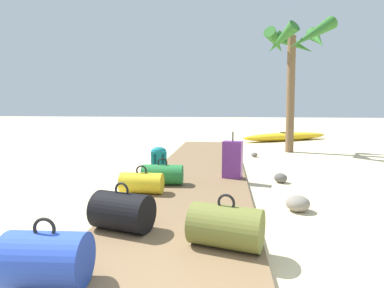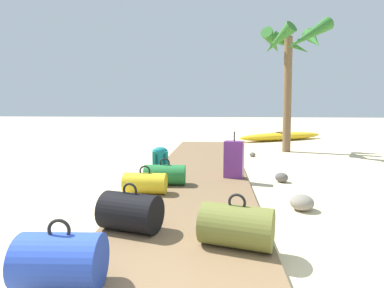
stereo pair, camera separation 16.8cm
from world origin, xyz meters
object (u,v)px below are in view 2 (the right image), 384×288
at_px(duffel_bag_olive, 237,226).
at_px(duffel_bag_black, 130,212).
at_px(backpack_teal, 160,161).
at_px(suitcase_purple, 234,159).
at_px(duffel_bag_yellow, 145,183).
at_px(kayak, 282,136).
at_px(duffel_bag_blue, 61,261).
at_px(palm_tree_far_right, 293,51).
at_px(duffel_bag_green, 165,175).

relative_size(duffel_bag_olive, duffel_bag_black, 1.08).
height_order(backpack_teal, duffel_bag_black, backpack_teal).
distance_m(duffel_bag_olive, duffel_bag_black, 1.10).
bearing_deg(suitcase_purple, duffel_bag_black, -115.27).
relative_size(duffel_bag_yellow, kayak, 0.17).
height_order(duffel_bag_blue, backpack_teal, backpack_teal).
height_order(backpack_teal, kayak, backpack_teal).
bearing_deg(backpack_teal, duffel_bag_yellow, -91.22).
height_order(palm_tree_far_right, kayak, palm_tree_far_right).
xyz_separation_m(suitcase_purple, palm_tree_far_right, (1.82, 3.86, 2.49)).
relative_size(duffel_bag_blue, duffel_bag_yellow, 0.96).
distance_m(duffel_bag_blue, kayak, 10.94).
height_order(duffel_bag_yellow, suitcase_purple, suitcase_purple).
relative_size(duffel_bag_yellow, duffel_bag_olive, 0.85).
relative_size(suitcase_purple, duffel_bag_black, 1.22).
height_order(duffel_bag_blue, kayak, duffel_bag_blue).
distance_m(duffel_bag_blue, suitcase_purple, 3.78).
bearing_deg(duffel_bag_black, duffel_bag_yellow, 96.98).
bearing_deg(duffel_bag_black, backpack_teal, 93.34).
height_order(backpack_teal, duffel_bag_olive, backpack_teal).
bearing_deg(duffel_bag_green, kayak, 66.01).
distance_m(palm_tree_far_right, kayak, 4.05).
bearing_deg(duffel_bag_yellow, duffel_bag_olive, -53.06).
height_order(duffel_bag_yellow, duffel_bag_green, duffel_bag_green).
bearing_deg(palm_tree_far_right, backpack_teal, -128.70).
relative_size(duffel_bag_yellow, duffel_bag_green, 0.93).
xyz_separation_m(duffel_bag_yellow, duffel_bag_black, (0.16, -1.35, 0.04)).
relative_size(backpack_teal, duffel_bag_green, 0.81).
xyz_separation_m(duffel_bag_blue, duffel_bag_green, (0.24, 2.92, -0.03)).
relative_size(duffel_bag_olive, palm_tree_far_right, 0.20).
bearing_deg(duffel_bag_olive, duffel_bag_blue, -149.12).
xyz_separation_m(backpack_teal, duffel_bag_olive, (1.20, -2.71, -0.09)).
bearing_deg(suitcase_purple, duffel_bag_olive, -92.24).
relative_size(duffel_bag_blue, duffel_bag_olive, 0.82).
bearing_deg(duffel_bag_black, kayak, 70.24).
bearing_deg(kayak, backpack_teal, -116.87).
relative_size(duffel_bag_yellow, suitcase_purple, 0.76).
xyz_separation_m(duffel_bag_blue, duffel_bag_black, (0.20, 1.04, -0.00)).
bearing_deg(duffel_bag_olive, palm_tree_far_right, 73.76).
distance_m(duffel_bag_blue, palm_tree_far_right, 8.45).
xyz_separation_m(suitcase_purple, kayak, (2.17, 6.83, -0.25)).
xyz_separation_m(backpack_teal, palm_tree_far_right, (3.13, 3.91, 2.53)).
bearing_deg(duffel_bag_blue, duffel_bag_green, 85.28).
bearing_deg(duffel_bag_olive, suitcase_purple, 87.76).
distance_m(duffel_bag_blue, duffel_bag_green, 2.93).
bearing_deg(backpack_teal, kayak, 63.13).
distance_m(duffel_bag_blue, backpack_teal, 3.47).
bearing_deg(kayak, duffel_bag_yellow, -113.78).
distance_m(duffel_bag_blue, duffel_bag_yellow, 2.39).
bearing_deg(duffel_bag_yellow, kayak, 66.22).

